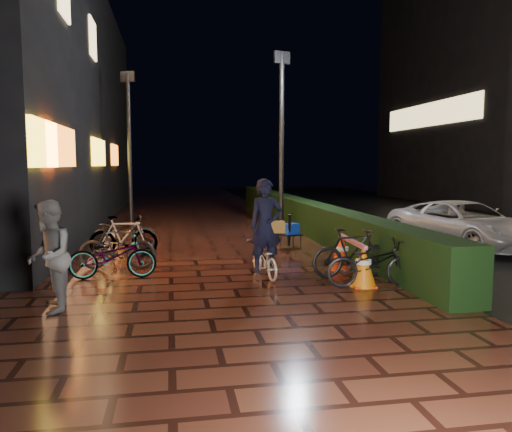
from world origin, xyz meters
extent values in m
plane|color=#381911|center=(0.00, 0.00, 0.00)|extent=(80.00, 80.00, 0.00)
cube|color=black|center=(9.00, 5.00, 0.00)|extent=(11.00, 60.00, 0.01)
cube|color=black|center=(3.30, 8.00, 0.50)|extent=(0.70, 20.00, 1.00)
imported|color=#5F5E61|center=(-2.90, -0.88, 0.84)|extent=(0.76, 0.91, 1.69)
imported|color=silver|center=(6.62, 3.44, 0.62)|extent=(2.95, 4.73, 1.22)
cube|color=yellow|center=(-3.45, 1.50, 2.60)|extent=(0.08, 2.00, 0.90)
cube|color=orange|center=(-3.45, 3.00, 2.60)|extent=(0.08, 3.00, 0.90)
cube|color=yellow|center=(-3.45, 9.00, 2.60)|extent=(0.08, 2.80, 0.90)
cube|color=orange|center=(-3.45, 14.00, 2.60)|extent=(0.08, 2.20, 0.90)
cube|color=#FFD88C|center=(-3.45, 8.50, 6.20)|extent=(0.06, 1.20, 1.20)
cube|color=black|center=(17.50, 18.00, 7.00)|extent=(8.00, 14.00, 14.00)
cube|color=#FFD88C|center=(13.45, 18.00, 5.00)|extent=(0.06, 10.00, 1.30)
cylinder|color=black|center=(2.51, 7.39, 2.86)|extent=(0.19, 0.19, 5.72)
cube|color=black|center=(2.51, 7.39, 5.61)|extent=(0.55, 0.22, 0.38)
cylinder|color=black|center=(-2.47, 9.53, 2.66)|extent=(0.18, 0.18, 5.32)
cube|color=black|center=(-2.47, 9.53, 5.22)|extent=(0.51, 0.26, 0.36)
imported|color=silver|center=(0.70, 0.88, 0.35)|extent=(0.67, 1.40, 0.71)
imported|color=black|center=(0.72, 0.77, 1.03)|extent=(0.72, 0.53, 1.81)
cube|color=brown|center=(0.93, 0.78, 0.99)|extent=(0.33, 0.18, 0.23)
cone|color=orange|center=(2.33, -0.19, 0.38)|extent=(0.48, 0.48, 0.76)
cone|color=#FB400D|center=(2.42, 1.22, 0.38)|extent=(0.48, 0.48, 0.76)
cube|color=#FF360D|center=(2.33, -0.19, 0.02)|extent=(0.44, 0.44, 0.03)
cube|color=#DC4C0B|center=(2.42, 1.22, 0.02)|extent=(0.44, 0.44, 0.03)
cube|color=red|center=(2.37, 0.51, 0.72)|extent=(0.18, 1.64, 0.08)
cube|color=black|center=(2.00, 4.00, 0.37)|extent=(0.62, 0.57, 0.04)
cylinder|color=black|center=(1.87, 3.77, 0.17)|extent=(0.04, 0.04, 0.35)
cylinder|color=black|center=(2.25, 3.92, 0.17)|extent=(0.04, 0.04, 0.35)
cylinder|color=black|center=(1.76, 4.08, 0.17)|extent=(0.04, 0.04, 0.35)
cylinder|color=black|center=(2.13, 4.22, 0.17)|extent=(0.04, 0.04, 0.35)
cube|color=#0D31B1|center=(2.00, 4.00, 0.52)|extent=(0.45, 0.42, 0.28)
cylinder|color=black|center=(1.92, 3.82, 0.50)|extent=(0.15, 0.41, 0.89)
imported|color=black|center=(-2.22, 1.24, 0.44)|extent=(1.67, 0.59, 0.87)
imported|color=black|center=(-2.31, 4.54, 0.44)|extent=(1.72, 0.78, 0.87)
imported|color=black|center=(-2.22, 2.09, 0.49)|extent=(1.66, 0.68, 0.97)
imported|color=black|center=(-2.22, 3.65, 0.49)|extent=(1.63, 0.51, 0.97)
imported|color=black|center=(2.38, 0.55, 0.49)|extent=(1.63, 0.53, 0.97)
imported|color=black|center=(2.46, -0.27, 0.44)|extent=(1.70, 0.69, 0.87)
camera|label=1|loc=(-1.10, -8.61, 2.21)|focal=35.00mm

